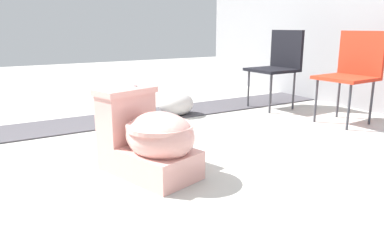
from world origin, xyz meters
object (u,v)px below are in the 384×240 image
object	(u,v)px
folding_chair_middle	(353,67)
boulder_near	(176,104)
folding_chair_left	(279,61)
toilet	(149,139)

from	to	relation	value
folding_chair_middle	boulder_near	distance (m)	1.70
boulder_near	folding_chair_middle	bearing A→B (deg)	50.52
folding_chair_left	folding_chair_middle	world-z (taller)	same
folding_chair_left	boulder_near	size ratio (longest dim) A/B	2.36
toilet	folding_chair_left	distance (m)	2.29
toilet	folding_chair_left	bearing A→B (deg)	100.70
boulder_near	folding_chair_left	bearing A→B (deg)	78.87
folding_chair_left	folding_chair_middle	bearing A→B (deg)	97.21
folding_chair_left	toilet	bearing A→B (deg)	25.92
folding_chair_left	folding_chair_middle	xyz separation A→B (m)	(0.82, 0.13, 0.00)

